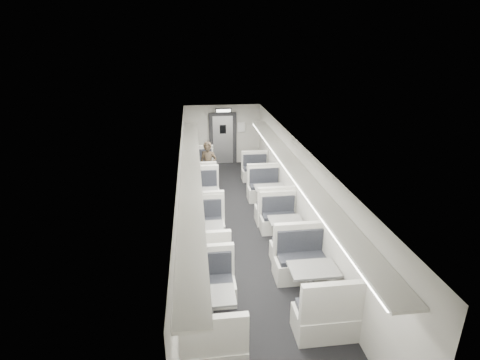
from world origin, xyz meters
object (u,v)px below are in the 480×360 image
object	(u,v)px
vestibule_door	(223,139)
booth_right_c	(285,232)
exit_sign	(223,110)
booth_right_d	(312,285)
booth_left_b	(202,203)
passenger	(208,166)
booth_right_b	(269,198)
booth_left_a	(200,174)
booth_left_c	(205,240)
booth_right_a	(259,177)
booth_left_d	(211,312)

from	to	relation	value
vestibule_door	booth_right_c	bearing A→B (deg)	-81.41
exit_sign	booth_right_d	bearing A→B (deg)	-83.17
booth_left_b	passenger	world-z (taller)	passenger
exit_sign	booth_right_b	bearing A→B (deg)	-76.30
exit_sign	booth_left_a	bearing A→B (deg)	-119.95
booth_left_c	exit_sign	xyz separation A→B (m)	(1.00, 6.33, 1.90)
booth_right_a	vestibule_door	size ratio (longest dim) A/B	0.93
vestibule_door	exit_sign	size ratio (longest dim) A/B	3.39
booth_left_b	vestibule_door	size ratio (longest dim) A/B	1.07
booth_left_c	passenger	world-z (taller)	passenger
booth_left_d	booth_right_b	xyz separation A→B (m)	(2.00, 4.75, -0.00)
booth_right_c	vestibule_door	xyz separation A→B (m)	(-1.00, 6.62, 0.68)
booth_right_a	booth_right_d	world-z (taller)	booth_right_d
booth_left_d	booth_right_d	bearing A→B (deg)	13.97
booth_right_c	booth_right_a	bearing A→B (deg)	90.00
booth_right_d	exit_sign	distance (m)	8.62
booth_right_d	exit_sign	bearing A→B (deg)	96.83
booth_left_c	booth_right_a	distance (m)	4.54
booth_right_d	passenger	bearing A→B (deg)	105.73
booth_left_a	booth_right_c	bearing A→B (deg)	-65.52
booth_left_b	booth_right_a	size ratio (longest dim) A/B	1.15
booth_left_d	exit_sign	bearing A→B (deg)	83.55
booth_left_a	booth_right_c	size ratio (longest dim) A/B	1.07
booth_right_d	booth_left_a	bearing A→B (deg)	106.82
booth_left_b	booth_left_c	world-z (taller)	booth_left_b
passenger	exit_sign	world-z (taller)	exit_sign
booth_left_b	booth_left_c	bearing A→B (deg)	-90.00
booth_left_b	exit_sign	xyz separation A→B (m)	(1.00, 4.27, 1.88)
booth_right_c	booth_left_c	bearing A→B (deg)	-174.39
booth_right_a	booth_left_d	bearing A→B (deg)	-106.85
booth_left_c	booth_right_a	world-z (taller)	booth_left_c
booth_left_b	booth_right_a	world-z (taller)	booth_left_b
booth_left_b	exit_sign	distance (m)	4.77
booth_left_a	booth_right_d	distance (m)	6.91
booth_left_a	exit_sign	world-z (taller)	exit_sign
booth_right_a	passenger	xyz separation A→B (m)	(-1.73, 0.02, 0.48)
booth_right_b	booth_left_c	bearing A→B (deg)	-131.99
booth_left_a	booth_right_b	size ratio (longest dim) A/B	1.00
booth_right_d	passenger	distance (m)	6.38
booth_left_a	booth_right_d	size ratio (longest dim) A/B	0.94
vestibule_door	booth_left_c	bearing A→B (deg)	-98.35
vestibule_door	exit_sign	bearing A→B (deg)	-90.00
booth_right_b	exit_sign	xyz separation A→B (m)	(-1.00, 4.10, 1.90)
booth_left_d	passenger	distance (m)	6.64
booth_left_c	booth_right_c	world-z (taller)	booth_left_c
booth_left_a	booth_left_b	bearing A→B (deg)	-90.00
booth_left_d	booth_left_c	bearing A→B (deg)	90.00
passenger	booth_right_a	bearing A→B (deg)	19.64
booth_right_d	exit_sign	xyz separation A→B (m)	(-1.00, 8.35, 1.87)
booth_right_b	exit_sign	bearing A→B (deg)	103.70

